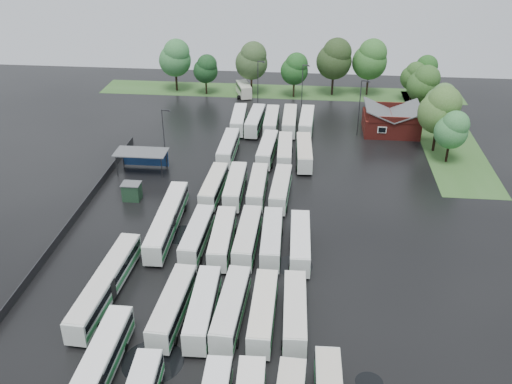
# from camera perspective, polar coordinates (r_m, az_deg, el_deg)

# --- Properties ---
(ground) EXTENTS (160.00, 160.00, 0.00)m
(ground) POSITION_cam_1_polar(r_m,az_deg,el_deg) (71.30, -2.58, -6.22)
(ground) COLOR black
(ground) RESTS_ON ground
(brick_building) EXTENTS (10.07, 8.60, 5.39)m
(brick_building) POSITION_cam_1_polar(r_m,az_deg,el_deg) (109.03, 13.34, 6.74)
(brick_building) COLOR maroon
(brick_building) RESTS_ON ground
(wash_shed) EXTENTS (8.20, 4.20, 3.58)m
(wash_shed) POSITION_cam_1_polar(r_m,az_deg,el_deg) (92.25, -11.34, 3.75)
(wash_shed) COLOR #2D2D30
(wash_shed) RESTS_ON ground
(utility_hut) EXTENTS (2.70, 2.20, 2.62)m
(utility_hut) POSITION_cam_1_polar(r_m,az_deg,el_deg) (84.63, -12.31, 0.07)
(utility_hut) COLOR #17321E
(utility_hut) RESTS_ON ground
(grass_strip_north) EXTENTS (80.00, 10.00, 0.01)m
(grass_strip_north) POSITION_cam_1_polar(r_m,az_deg,el_deg) (129.60, 2.38, 10.00)
(grass_strip_north) COLOR #325924
(grass_strip_north) RESTS_ON ground
(grass_strip_east) EXTENTS (10.00, 50.00, 0.01)m
(grass_strip_east) POSITION_cam_1_polar(r_m,az_deg,el_deg) (111.53, 18.34, 5.50)
(grass_strip_east) COLOR #325924
(grass_strip_east) RESTS_ON ground
(west_fence) EXTENTS (0.10, 50.00, 1.20)m
(west_fence) POSITION_cam_1_polar(r_m,az_deg,el_deg) (83.23, -17.11, -1.66)
(west_fence) COLOR #2D2D30
(west_fence) RESTS_ON ground
(bus_r1c0) EXTENTS (2.95, 11.52, 3.18)m
(bus_r1c0) POSITION_cam_1_polar(r_m,az_deg,el_deg) (61.08, -8.32, -11.22)
(bus_r1c0) COLOR silver
(bus_r1c0) RESTS_ON ground
(bus_r1c1) EXTENTS (2.71, 11.41, 3.16)m
(bus_r1c1) POSITION_cam_1_polar(r_m,az_deg,el_deg) (60.50, -5.33, -11.47)
(bus_r1c1) COLOR silver
(bus_r1c1) RESTS_ON ground
(bus_r1c2) EXTENTS (2.89, 11.56, 3.19)m
(bus_r1c2) POSITION_cam_1_polar(r_m,az_deg,el_deg) (60.25, -2.50, -11.53)
(bus_r1c2) COLOR silver
(bus_r1c2) RESTS_ON ground
(bus_r1c3) EXTENTS (2.39, 11.19, 3.12)m
(bus_r1c3) POSITION_cam_1_polar(r_m,az_deg,el_deg) (59.86, 0.71, -11.86)
(bus_r1c3) COLOR silver
(bus_r1c3) RESTS_ON ground
(bus_r1c4) EXTENTS (2.77, 11.10, 3.07)m
(bus_r1c4) POSITION_cam_1_polar(r_m,az_deg,el_deg) (59.95, 3.90, -11.89)
(bus_r1c4) COLOR silver
(bus_r1c4) RESTS_ON ground
(bus_r2c0) EXTENTS (2.69, 11.16, 3.09)m
(bus_r2c0) POSITION_cam_1_polar(r_m,az_deg,el_deg) (72.17, -5.91, -4.28)
(bus_r2c0) COLOR silver
(bus_r2c0) RESTS_ON ground
(bus_r2c1) EXTENTS (2.76, 11.42, 3.16)m
(bus_r2c1) POSITION_cam_1_polar(r_m,az_deg,el_deg) (71.27, -3.38, -4.58)
(bus_r2c1) COLOR silver
(bus_r2c1) RESTS_ON ground
(bus_r2c2) EXTENTS (2.61, 11.53, 3.20)m
(bus_r2c2) POSITION_cam_1_polar(r_m,az_deg,el_deg) (71.25, -0.86, -4.52)
(bus_r2c2) COLOR silver
(bus_r2c2) RESTS_ON ground
(bus_r2c3) EXTENTS (2.71, 11.32, 3.13)m
(bus_r2c3) POSITION_cam_1_polar(r_m,az_deg,el_deg) (71.07, 1.58, -4.66)
(bus_r2c3) COLOR silver
(bus_r2c3) RESTS_ON ground
(bus_r2c4) EXTENTS (2.76, 11.40, 3.16)m
(bus_r2c4) POSITION_cam_1_polar(r_m,az_deg,el_deg) (70.52, 4.42, -5.02)
(bus_r2c4) COLOR silver
(bus_r2c4) RESTS_ON ground
(bus_r3c0) EXTENTS (2.77, 11.14, 3.08)m
(bus_r3c0) POSITION_cam_1_polar(r_m,az_deg,el_deg) (83.52, -4.23, 0.58)
(bus_r3c0) COLOR silver
(bus_r3c0) RESTS_ON ground
(bus_r3c1) EXTENTS (2.54, 11.27, 3.13)m
(bus_r3c1) POSITION_cam_1_polar(r_m,az_deg,el_deg) (83.34, -2.09, 0.60)
(bus_r3c1) COLOR silver
(bus_r3c1) RESTS_ON ground
(bus_r3c2) EXTENTS (2.46, 11.05, 3.07)m
(bus_r3c2) POSITION_cam_1_polar(r_m,az_deg,el_deg) (83.14, 0.16, 0.52)
(bus_r3c2) COLOR silver
(bus_r3c2) RESTS_ON ground
(bus_r3c3) EXTENTS (2.75, 11.33, 3.13)m
(bus_r3c3) POSITION_cam_1_polar(r_m,az_deg,el_deg) (82.64, 2.49, 0.34)
(bus_r3c3) COLOR silver
(bus_r3c3) RESTS_ON ground
(bus_r4c0) EXTENTS (2.48, 11.37, 3.16)m
(bus_r4c0) POSITION_cam_1_polar(r_m,az_deg,el_deg) (95.95, -2.79, 4.44)
(bus_r4c0) COLOR silver
(bus_r4c0) RESTS_ON ground
(bus_r4c2) EXTENTS (2.90, 11.28, 3.11)m
(bus_r4c2) POSITION_cam_1_polar(r_m,az_deg,el_deg) (95.32, 1.13, 4.29)
(bus_r4c2) COLOR silver
(bus_r4c2) RESTS_ON ground
(bus_r4c3) EXTENTS (2.64, 10.94, 3.03)m
(bus_r4c3) POSITION_cam_1_polar(r_m,az_deg,el_deg) (94.93, 2.90, 4.12)
(bus_r4c3) COLOR silver
(bus_r4c3) RESTS_ON ground
(bus_r4c4) EXTENTS (2.97, 11.43, 3.15)m
(bus_r4c4) POSITION_cam_1_polar(r_m,az_deg,el_deg) (94.47, 4.84, 3.97)
(bus_r4c4) COLOR silver
(bus_r4c4) RESTS_ON ground
(bus_r5c0) EXTENTS (2.91, 11.37, 3.14)m
(bus_r5c0) POSITION_cam_1_polar(r_m,az_deg,el_deg) (108.14, -1.73, 7.24)
(bus_r5c0) COLOR silver
(bus_r5c0) RESTS_ON ground
(bus_r5c1) EXTENTS (2.93, 11.54, 3.18)m
(bus_r5c1) POSITION_cam_1_polar(r_m,az_deg,el_deg) (107.57, -0.09, 7.15)
(bus_r5c1) COLOR silver
(bus_r5c1) RESTS_ON ground
(bus_r5c2) EXTENTS (2.51, 11.27, 3.13)m
(bus_r5c2) POSITION_cam_1_polar(r_m,az_deg,el_deg) (107.28, 1.55, 7.07)
(bus_r5c2) COLOR silver
(bus_r5c2) RESTS_ON ground
(bus_r5c3) EXTENTS (2.58, 11.52, 3.20)m
(bus_r5c3) POSITION_cam_1_polar(r_m,az_deg,el_deg) (107.58, 3.38, 7.11)
(bus_r5c3) COLOR silver
(bus_r5c3) RESTS_ON ground
(bus_r5c4) EXTENTS (2.76, 11.45, 3.17)m
(bus_r5c4) POSITION_cam_1_polar(r_m,az_deg,el_deg) (107.50, 5.08, 7.02)
(bus_r5c4) COLOR silver
(bus_r5c4) RESTS_ON ground
(artic_bus_west_a) EXTENTS (2.50, 17.23, 3.20)m
(artic_bus_west_a) POSITION_cam_1_polar(r_m,az_deg,el_deg) (54.95, -16.04, -17.60)
(artic_bus_west_a) COLOR silver
(artic_bus_west_a) RESTS_ON ground
(artic_bus_west_b) EXTENTS (2.78, 17.18, 3.18)m
(artic_bus_west_b) POSITION_cam_1_polar(r_m,az_deg,el_deg) (75.64, -8.86, -2.79)
(artic_bus_west_b) COLOR silver
(artic_bus_west_b) RESTS_ON ground
(artic_bus_west_c) EXTENTS (3.16, 16.94, 3.13)m
(artic_bus_west_c) POSITION_cam_1_polar(r_m,az_deg,el_deg) (65.55, -14.77, -8.88)
(artic_bus_west_c) COLOR silver
(artic_bus_west_c) RESTS_ON ground
(minibus) EXTENTS (4.17, 6.71, 2.75)m
(minibus) POSITION_cam_1_polar(r_m,az_deg,el_deg) (126.19, -1.22, 10.24)
(minibus) COLOR beige
(minibus) RESTS_ON ground
(tree_north_0) EXTENTS (7.04, 7.04, 11.65)m
(tree_north_0) POSITION_cam_1_polar(r_m,az_deg,el_deg) (129.29, -8.05, 13.17)
(tree_north_0) COLOR black
(tree_north_0) RESTS_ON ground
(tree_north_1) EXTENTS (5.34, 5.34, 8.84)m
(tree_north_1) POSITION_cam_1_polar(r_m,az_deg,el_deg) (126.83, -5.02, 12.19)
(tree_north_1) COLOR black
(tree_north_1) RESTS_ON ground
(tree_north_2) EXTENTS (7.01, 7.01, 11.61)m
(tree_north_2) POSITION_cam_1_polar(r_m,az_deg,el_deg) (125.92, -0.39, 13.02)
(tree_north_2) COLOR #3A261A
(tree_north_2) RESTS_ON ground
(tree_north_3) EXTENTS (5.89, 5.89, 9.76)m
(tree_north_3) POSITION_cam_1_polar(r_m,az_deg,el_deg) (124.51, 3.93, 12.22)
(tree_north_3) COLOR #312516
(tree_north_3) RESTS_ON ground
(tree_north_4) EXTENTS (7.58, 7.58, 12.56)m
(tree_north_4) POSITION_cam_1_polar(r_m,az_deg,el_deg) (126.21, 7.91, 13.09)
(tree_north_4) COLOR black
(tree_north_4) RESTS_ON ground
(tree_north_5) EXTENTS (7.46, 7.46, 12.35)m
(tree_north_5) POSITION_cam_1_polar(r_m,az_deg,el_deg) (127.56, 11.39, 12.91)
(tree_north_5) COLOR black
(tree_north_5) RESTS_ON ground
(tree_north_6) EXTENTS (5.63, 5.63, 9.32)m
(tree_north_6) POSITION_cam_1_polar(r_m,az_deg,el_deg) (129.13, 16.53, 11.59)
(tree_north_6) COLOR black
(tree_north_6) RESTS_ON ground
(tree_east_0) EXTENTS (5.43, 5.43, 9.00)m
(tree_east_0) POSITION_cam_1_polar(r_m,az_deg,el_deg) (97.84, 19.06, 5.93)
(tree_east_0) COLOR black
(tree_east_0) RESTS_ON ground
(tree_east_1) EXTENTS (7.04, 7.04, 11.67)m
(tree_east_1) POSITION_cam_1_polar(r_m,az_deg,el_deg) (101.06, 17.98, 7.84)
(tree_east_1) COLOR black
(tree_east_1) RESTS_ON ground
(tree_east_2) EXTENTS (5.51, 5.48, 9.07)m
(tree_east_2) POSITION_cam_1_polar(r_m,az_deg,el_deg) (111.49, 18.01, 8.76)
(tree_east_2) COLOR black
(tree_east_2) RESTS_ON ground
(tree_east_3) EXTENTS (6.27, 6.27, 10.39)m
(tree_east_3) POSITION_cam_1_polar(r_m,az_deg,el_deg) (117.37, 16.47, 10.36)
(tree_east_3) COLOR black
(tree_east_3) RESTS_ON ground
(tree_east_4) EXTENTS (5.16, 5.16, 8.55)m
(tree_east_4) POSITION_cam_1_polar(r_m,az_deg,el_deg) (126.21, 15.50, 11.13)
(tree_east_4) COLOR black
(tree_east_4) RESTS_ON ground
(lamp_post_ne) EXTENTS (1.60, 0.31, 10.40)m
(lamp_post_ne) POSITION_cam_1_polar(r_m,az_deg,el_deg) (105.11, 10.40, 8.67)
(lamp_post_ne) COLOR #2D2D30
(lamp_post_ne) RESTS_ON ground
(lamp_post_nw) EXTENTS (1.51, 0.29, 9.82)m
(lamp_post_nw) POSITION_cam_1_polar(r_m,az_deg,el_deg) (92.10, -9.14, 5.74)
(lamp_post_nw) COLOR #2D2D30
(lamp_post_nw) RESTS_ON ground
(lamp_post_back_w) EXTENTS (1.48, 0.29, 9.64)m
(lamp_post_back_w) POSITION_cam_1_polar(r_m,az_deg,el_deg) (118.26, 0.25, 11.08)
(lamp_post_back_w) COLOR #2D2D30
(lamp_post_back_w) RESTS_ON ground
(lamp_post_back_e) EXTENTS (1.42, 0.28, 9.24)m
(lamp_post_back_e) POSITION_cam_1_polar(r_m,az_deg,el_deg) (117.49, 4.72, 10.75)
(lamp_post_back_e) COLOR #2D2D30
(lamp_post_back_e) RESTS_ON ground
(puddle_0) EXTENTS (6.03, 6.03, 0.01)m
(puddle_0) POSITION_cam_1_polar(r_m,az_deg,el_deg) (57.93, -10.27, -16.34)
(puddle_0) COLOR black
(puddle_0) RESTS_ON ground
(puddle_2) EXTENTS (4.72, 4.72, 0.01)m
(puddle_2) POSITION_cam_1_polar(r_m,az_deg,el_deg) (75.59, -7.33, -4.25)
(puddle_2) COLOR black
(puddle_2) RESTS_ON ground
(puddle_3) EXTENTS (4.53, 4.53, 0.01)m
(puddle_3) POSITION_cam_1_polar(r_m,az_deg,el_deg) (69.32, 3.81, -7.37)
(puddle_3) COLOR black
(puddle_3) RESTS_ON ground
(puddle_4) EXTENTS (2.61, 2.61, 0.01)m
(puddle_4) POSITION_cam_1_polar(r_m,az_deg,el_deg) (56.23, 11.25, -18.16)
(puddle_4) COLOR black
(puddle_4) RESTS_ON ground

